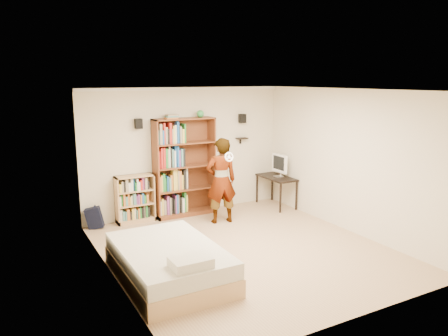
{
  "coord_description": "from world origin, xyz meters",
  "views": [
    {
      "loc": [
        -3.69,
        -6.01,
        2.88
      ],
      "look_at": [
        -0.1,
        0.6,
        1.33
      ],
      "focal_mm": 35.0,
      "sensor_mm": 36.0,
      "label": 1
    }
  ],
  "objects_px": {
    "person": "(221,181)",
    "low_bookshelf": "(135,199)",
    "daybed": "(169,259)",
    "tall_bookshelf": "(185,167)",
    "computer_desk": "(276,191)"
  },
  "relations": [
    {
      "from": "low_bookshelf",
      "to": "daybed",
      "type": "xyz_separation_m",
      "value": [
        -0.35,
        -2.75,
        -0.18
      ]
    },
    {
      "from": "tall_bookshelf",
      "to": "computer_desk",
      "type": "relative_size",
      "value": 2.05
    },
    {
      "from": "person",
      "to": "low_bookshelf",
      "type": "bearing_deg",
      "value": -20.23
    },
    {
      "from": "daybed",
      "to": "tall_bookshelf",
      "type": "bearing_deg",
      "value": 62.02
    },
    {
      "from": "low_bookshelf",
      "to": "computer_desk",
      "type": "relative_size",
      "value": 0.96
    },
    {
      "from": "tall_bookshelf",
      "to": "person",
      "type": "bearing_deg",
      "value": -61.33
    },
    {
      "from": "tall_bookshelf",
      "to": "low_bookshelf",
      "type": "relative_size",
      "value": 2.14
    },
    {
      "from": "low_bookshelf",
      "to": "person",
      "type": "xyz_separation_m",
      "value": [
        1.53,
        -0.85,
        0.38
      ]
    },
    {
      "from": "low_bookshelf",
      "to": "daybed",
      "type": "distance_m",
      "value": 2.78
    },
    {
      "from": "tall_bookshelf",
      "to": "computer_desk",
      "type": "bearing_deg",
      "value": -10.67
    },
    {
      "from": "computer_desk",
      "to": "person",
      "type": "height_order",
      "value": "person"
    },
    {
      "from": "low_bookshelf",
      "to": "tall_bookshelf",
      "type": "bearing_deg",
      "value": -2.41
    },
    {
      "from": "tall_bookshelf",
      "to": "low_bookshelf",
      "type": "bearing_deg",
      "value": 177.59
    },
    {
      "from": "person",
      "to": "daybed",
      "type": "bearing_deg",
      "value": 54.26
    },
    {
      "from": "daybed",
      "to": "low_bookshelf",
      "type": "bearing_deg",
      "value": 82.69
    }
  ]
}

